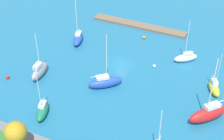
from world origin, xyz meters
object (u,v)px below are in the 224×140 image
Objects in this scene: sailboat_white_east_end at (186,58)px; sailboat_blue_lone_south at (78,38)px; sailboat_yellow_by_breakwater at (214,88)px; pier_dock at (139,25)px; mooring_buoy_white at (154,66)px; mooring_buoy_red at (7,77)px; sailboat_gray_center_basin at (40,71)px; sailboat_red_off_beacon at (208,114)px; mooring_buoy_orange at (144,37)px; park_tree_midwest at (15,132)px; sailboat_green_far_south at (43,110)px; sailboat_blue_inner_mooring at (105,82)px.

sailboat_blue_lone_south is (26.84, 3.02, 0.06)m from sailboat_white_east_end.
sailboat_yellow_by_breakwater is 12.04m from sailboat_white_east_end.
mooring_buoy_white is at bearing 121.79° from pier_dock.
pier_dock is at bearing -115.73° from mooring_buoy_red.
sailboat_gray_center_basin is 35.82m from sailboat_red_off_beacon.
pier_dock is at bearing -26.82° from sailboat_gray_center_basin.
sailboat_yellow_by_breakwater is 0.70× the size of sailboat_red_off_beacon.
sailboat_yellow_by_breakwater is 0.77× the size of sailboat_blue_lone_south.
mooring_buoy_orange is at bearing 122.39° from pier_dock.
park_tree_midwest is at bearing 89.35° from pier_dock.
sailboat_yellow_by_breakwater is 0.92× the size of sailboat_gray_center_basin.
mooring_buoy_white is 12.98m from mooring_buoy_orange.
sailboat_blue_lone_south is (35.70, -14.45, -0.50)m from sailboat_red_off_beacon.
pier_dock is 37.18× the size of mooring_buoy_white.
sailboat_white_east_end is at bearing 126.18° from sailboat_green_far_south.
sailboat_gray_center_basin is (35.14, 10.52, 0.29)m from sailboat_yellow_by_breakwater.
sailboat_blue_lone_south is (7.63, -26.26, 0.02)m from sailboat_green_far_south.
mooring_buoy_white is 0.90× the size of mooring_buoy_red.
sailboat_gray_center_basin is at bearing -102.75° from sailboat_yellow_by_breakwater.
sailboat_green_far_south is at bearing 85.62° from pier_dock.
sailboat_white_east_end is at bearing -166.36° from sailboat_yellow_by_breakwater.
park_tree_midwest is at bearing -68.79° from sailboat_yellow_by_breakwater.
sailboat_yellow_by_breakwater is at bearing 106.19° from sailboat_green_far_south.
park_tree_midwest is at bearing 84.60° from mooring_buoy_orange.
sailboat_blue_lone_south is at bearing -7.66° from sailboat_gray_center_basin.
sailboat_blue_inner_mooring reaches higher than sailboat_yellow_by_breakwater.
mooring_buoy_white is (-13.54, -23.80, -0.69)m from sailboat_green_far_south.
sailboat_blue_inner_mooring reaches higher than sailboat_white_east_end.
pier_dock is 38.29m from mooring_buoy_red.
sailboat_white_east_end is 35.01m from sailboat_green_far_south.
mooring_buoy_orange reaches higher than mooring_buoy_white.
sailboat_white_east_end is at bearing -113.08° from park_tree_midwest.
pier_dock is 2.77× the size of sailboat_green_far_south.
mooring_buoy_orange is at bearing -37.54° from sailboat_gray_center_basin.
sailboat_gray_center_basin is at bearing -162.80° from sailboat_green_far_south.
sailboat_red_off_beacon is 38.51m from sailboat_blue_lone_south.
mooring_buoy_red is at bearing 54.80° from mooring_buoy_orange.
sailboat_red_off_beacon is 18.87m from mooring_buoy_white.
sailboat_green_far_south is at bearing 79.02° from mooring_buoy_orange.
sailboat_gray_center_basin is 0.76× the size of sailboat_red_off_beacon.
sailboat_red_off_beacon is at bearing 130.89° from pier_dock.
sailboat_gray_center_basin is at bearing 148.99° from sailboat_blue_inner_mooring.
sailboat_red_off_beacon is (-21.34, 0.77, 0.31)m from sailboat_blue_inner_mooring.
park_tree_midwest is 0.49× the size of sailboat_blue_inner_mooring.
pier_dock is 19.71m from sailboat_white_east_end.
mooring_buoy_white is at bearing -132.87° from sailboat_yellow_by_breakwater.
sailboat_blue_lone_south is at bearing 95.07° from sailboat_blue_inner_mooring.
sailboat_blue_inner_mooring reaches higher than park_tree_midwest.
sailboat_green_far_south is 27.39m from mooring_buoy_white.
park_tree_midwest is 23.23m from mooring_buoy_red.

